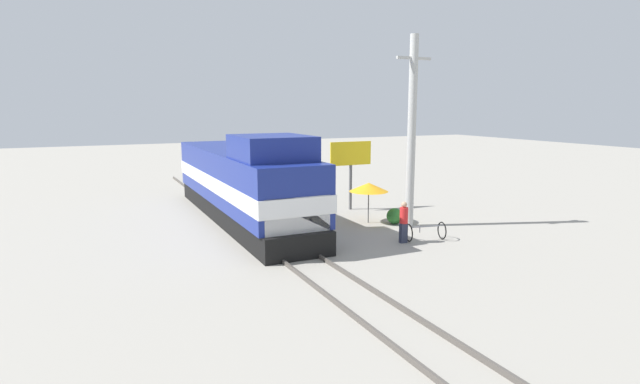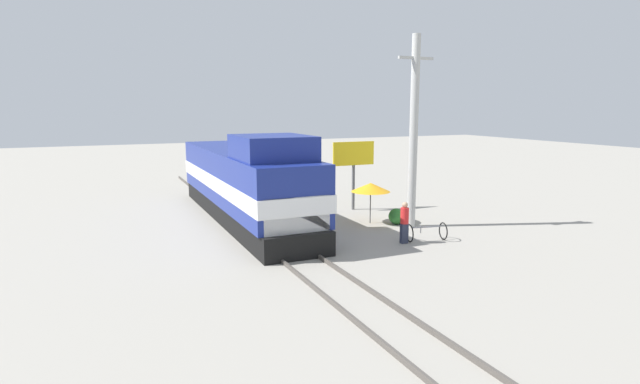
% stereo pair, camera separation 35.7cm
% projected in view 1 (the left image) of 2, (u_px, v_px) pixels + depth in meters
% --- Properties ---
extents(ground_plane, '(120.00, 120.00, 0.00)m').
position_uv_depth(ground_plane, '(285.00, 249.00, 19.52)').
color(ground_plane, gray).
extents(rail_near, '(0.08, 43.64, 0.15)m').
position_uv_depth(rail_near, '(268.00, 250.00, 19.21)').
color(rail_near, '#4C4742').
rests_on(rail_near, ground_plane).
extents(rail_far, '(0.08, 43.64, 0.15)m').
position_uv_depth(rail_far, '(302.00, 245.00, 19.81)').
color(rail_far, '#4C4742').
rests_on(rail_far, ground_plane).
extents(locomotive, '(3.07, 15.11, 4.37)m').
position_uv_depth(locomotive, '(243.00, 184.00, 24.04)').
color(locomotive, black).
rests_on(locomotive, ground_plane).
extents(utility_pole, '(1.80, 0.39, 8.67)m').
position_uv_depth(utility_pole, '(412.00, 131.00, 22.59)').
color(utility_pole, '#B2B2AD').
rests_on(utility_pole, ground_plane).
extents(vendor_umbrella, '(1.86, 1.86, 1.94)m').
position_uv_depth(vendor_umbrella, '(369.00, 187.00, 23.68)').
color(vendor_umbrella, '#4C4C4C').
rests_on(vendor_umbrella, ground_plane).
extents(billboard_sign, '(2.43, 0.12, 3.67)m').
position_uv_depth(billboard_sign, '(351.00, 158.00, 26.61)').
color(billboard_sign, '#595959').
rests_on(billboard_sign, ground_plane).
extents(shrub_cluster, '(0.76, 0.76, 0.76)m').
position_uv_depth(shrub_cluster, '(395.00, 216.00, 23.68)').
color(shrub_cluster, '#2D722D').
rests_on(shrub_cluster, ground_plane).
extents(person_bystander, '(0.34, 0.34, 1.71)m').
position_uv_depth(person_bystander, '(404.00, 221.00, 20.31)').
color(person_bystander, '#2D3347').
rests_on(person_bystander, ground_plane).
extents(bicycle, '(1.67, 1.03, 0.75)m').
position_uv_depth(bicycle, '(425.00, 231.00, 20.76)').
color(bicycle, black).
rests_on(bicycle, ground_plane).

